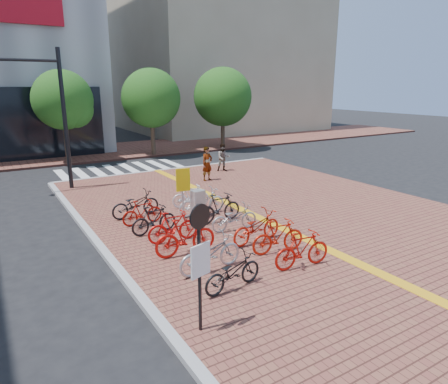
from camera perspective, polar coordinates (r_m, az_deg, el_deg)
ground at (r=13.31m, az=2.18°, el=-7.65°), size 120.00×120.00×0.00m
sidewalk at (r=12.22m, az=28.23°, el=-11.34°), size 14.00×34.00×0.15m
tactile_strip at (r=11.40m, az=25.64°, el=-12.46°), size 0.40×34.00×0.01m
kerb_west at (r=7.80m, az=-2.45°, el=-25.48°), size 0.25×34.00×0.15m
kerb_north at (r=24.81m, az=-7.43°, el=3.18°), size 14.00×0.25×0.15m
far_sidewalk at (r=32.34m, az=-18.95°, el=5.27°), size 70.00×8.00×0.15m
building_beige at (r=49.12m, az=-1.05°, el=19.61°), size 20.00×18.00×18.00m
crosswalk at (r=25.81m, az=-14.33°, el=3.14°), size 7.50×4.00×0.01m
street_trees at (r=30.12m, az=-8.44°, el=12.96°), size 16.20×4.60×6.35m
bike_0 at (r=10.18m, az=1.27°, el=-11.36°), size 1.83×0.85×0.92m
bike_1 at (r=11.08m, az=-1.98°, el=-8.74°), size 2.02×0.85×1.04m
bike_2 at (r=12.11m, az=-5.51°, el=-6.32°), size 1.98×0.63×1.18m
bike_3 at (r=13.14m, az=-7.27°, el=-4.92°), size 1.76×0.58×1.04m
bike_4 at (r=13.98m, az=-9.97°, el=-3.89°), size 1.70×0.60×1.00m
bike_5 at (r=14.97m, az=-11.59°, el=-2.83°), size 1.57×0.52×0.93m
bike_6 at (r=15.86m, az=-12.53°, el=-1.69°), size 2.00×0.86×1.02m
bike_7 at (r=11.47m, az=11.11°, el=-8.08°), size 1.83×0.70×1.07m
bike_8 at (r=12.32m, az=7.75°, el=-6.29°), size 1.82×0.75×1.06m
bike_9 at (r=13.06m, az=4.68°, el=-4.99°), size 2.06×0.94×1.04m
bike_10 at (r=14.08m, az=1.49°, el=-3.69°), size 1.81×0.75×0.93m
bike_11 at (r=14.90m, az=-0.65°, el=-2.26°), size 1.85×0.58×1.10m
bike_12 at (r=15.76m, az=-3.22°, el=-1.41°), size 2.00×0.70×1.05m
bike_13 at (r=16.76m, az=-4.77°, el=-0.58°), size 1.66×0.71×0.96m
pedestrian_a at (r=21.36m, az=-2.42°, el=4.06°), size 0.74×0.57×1.82m
pedestrian_b at (r=23.73m, az=-0.10°, el=4.94°), size 0.94×0.84×1.62m
utility_box at (r=15.42m, az=-3.75°, el=-1.72°), size 0.54×0.43×1.09m
yellow_sign at (r=14.98m, az=-5.91°, el=1.07°), size 0.54×0.16×2.00m
notice_sign at (r=8.04m, az=-3.45°, el=-8.71°), size 0.51×0.19×2.79m
traffic_light_pole at (r=20.58m, az=-26.43°, el=12.46°), size 3.58×1.38×6.66m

